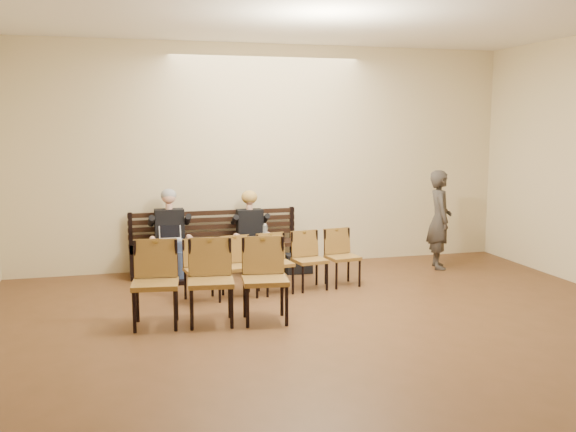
% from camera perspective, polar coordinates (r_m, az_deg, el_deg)
% --- Properties ---
extents(ground, '(10.00, 10.00, 0.00)m').
position_cam_1_polar(ground, '(5.92, 9.64, -14.55)').
color(ground, brown).
rests_on(ground, ground).
extents(room_walls, '(8.02, 10.01, 3.51)m').
position_cam_1_polar(room_walls, '(6.18, 7.13, 10.56)').
color(room_walls, beige).
rests_on(room_walls, ground).
extents(bench, '(2.60, 0.90, 0.45)m').
position_cam_1_polar(bench, '(9.91, -6.40, -3.74)').
color(bench, black).
rests_on(bench, ground).
extents(seated_man, '(0.53, 0.73, 1.28)m').
position_cam_1_polar(seated_man, '(9.64, -10.43, -1.67)').
color(seated_man, black).
rests_on(seated_man, ground).
extents(seated_woman, '(0.49, 0.67, 1.13)m').
position_cam_1_polar(seated_woman, '(9.82, -3.30, -1.79)').
color(seated_woman, black).
rests_on(seated_woman, ground).
extents(laptop, '(0.34, 0.28, 0.23)m').
position_cam_1_polar(laptop, '(9.48, -10.36, -2.28)').
color(laptop, silver).
rests_on(laptop, bench).
extents(water_bottle, '(0.07, 0.07, 0.23)m').
position_cam_1_polar(water_bottle, '(9.57, -2.04, -2.05)').
color(water_bottle, silver).
rests_on(water_bottle, bench).
extents(bag, '(0.40, 0.28, 0.29)m').
position_cam_1_polar(bag, '(9.86, 0.91, -4.22)').
color(bag, black).
rests_on(bag, ground).
extents(passerby, '(0.59, 0.75, 1.79)m').
position_cam_1_polar(passerby, '(10.33, 13.34, 0.33)').
color(passerby, '#35302B').
rests_on(passerby, ground).
extents(chair_row_front, '(1.80, 0.74, 0.98)m').
position_cam_1_polar(chair_row_front, '(7.37, -6.87, -5.88)').
color(chair_row_front, brown).
rests_on(chair_row_front, ground).
extents(chair_row_back, '(2.50, 0.78, 0.80)m').
position_cam_1_polar(chair_row_back, '(8.66, -1.11, -4.26)').
color(chair_row_back, brown).
rests_on(chair_row_back, ground).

